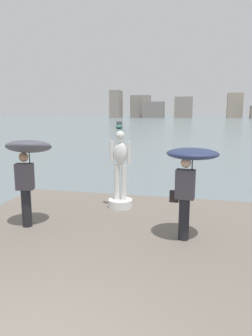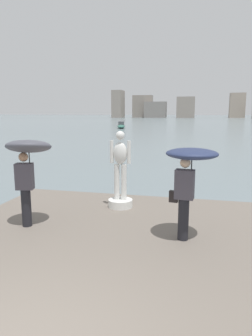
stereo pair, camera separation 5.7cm
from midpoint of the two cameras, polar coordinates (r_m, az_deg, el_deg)
ground_plane at (r=42.56m, az=10.75°, el=6.17°), size 400.00×400.00×0.00m
pier at (r=5.55m, az=-8.49°, el=-20.52°), size 7.19×9.98×0.40m
statue_white_figure at (r=8.55m, az=-0.85°, el=-2.10°), size 0.67×0.67×2.12m
onlooker_left at (r=7.33m, az=-17.38°, el=1.83°), size 1.22×1.24×2.08m
onlooker_right at (r=6.35m, az=11.79°, el=0.07°), size 1.15×1.15×1.92m
boat_near at (r=55.87m, az=-0.87°, el=7.74°), size 2.18×4.66×1.17m
distant_skyline at (r=141.85m, az=12.44°, el=10.91°), size 82.87×13.45×12.09m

